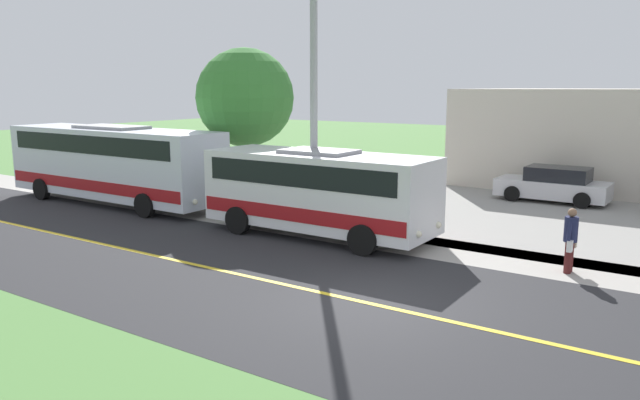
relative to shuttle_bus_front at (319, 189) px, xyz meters
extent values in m
plane|color=#548442|center=(4.55, 4.47, -1.53)|extent=(120.00, 120.00, 0.00)
cube|color=#28282B|center=(4.55, 4.47, -1.52)|extent=(8.00, 100.00, 0.01)
cube|color=#9E9991|center=(-0.65, 4.47, -1.52)|extent=(2.40, 100.00, 0.01)
cube|color=gray|center=(-7.85, 7.47, -1.52)|extent=(14.00, 36.00, 0.01)
cube|color=gold|center=(4.55, 4.47, -1.52)|extent=(0.16, 100.00, 0.00)
cube|color=white|center=(0.00, 0.00, -0.03)|extent=(2.50, 7.48, 2.29)
cube|color=maroon|center=(0.00, 0.00, -0.63)|extent=(2.54, 7.33, 0.44)
cube|color=black|center=(0.00, 0.00, 0.57)|extent=(2.54, 6.73, 0.70)
cube|color=gray|center=(0.00, 0.00, 1.18)|extent=(1.50, 2.24, 0.12)
cylinder|color=black|center=(-1.25, 2.32, -1.08)|extent=(0.25, 0.90, 0.90)
cylinder|color=black|center=(1.25, 2.32, -1.08)|extent=(0.25, 0.90, 0.90)
cylinder|color=black|center=(-1.25, -2.32, -1.08)|extent=(0.25, 0.90, 0.90)
cylinder|color=black|center=(1.25, -2.32, -1.08)|extent=(0.25, 0.90, 0.90)
sphere|color=#F2EACC|center=(-0.69, 3.76, -0.83)|extent=(0.20, 0.20, 0.20)
sphere|color=#F2EACC|center=(0.69, 3.76, -0.83)|extent=(0.20, 0.20, 0.20)
cube|color=silver|center=(0.01, -10.01, 0.17)|extent=(2.47, 10.40, 2.69)
cube|color=maroon|center=(0.01, -10.01, -0.63)|extent=(2.51, 10.19, 0.44)
cube|color=black|center=(0.01, -10.01, 0.97)|extent=(2.51, 9.36, 0.70)
cube|color=gray|center=(0.01, -10.01, 1.58)|extent=(1.48, 3.12, 0.12)
cylinder|color=black|center=(-1.22, -6.79, -1.08)|extent=(0.25, 0.90, 0.90)
cylinder|color=black|center=(1.25, -6.79, -1.08)|extent=(0.25, 0.90, 0.90)
cylinder|color=black|center=(-1.22, -13.24, -1.08)|extent=(0.25, 0.90, 0.90)
cylinder|color=black|center=(1.25, -13.24, -1.08)|extent=(0.25, 0.90, 0.90)
sphere|color=#F2EACC|center=(-0.66, -4.79, -0.83)|extent=(0.20, 0.20, 0.20)
sphere|color=#F2EACC|center=(0.69, -4.79, -0.83)|extent=(0.20, 0.20, 0.20)
cylinder|color=#4C1919|center=(-0.40, 7.50, -1.12)|extent=(0.18, 0.18, 0.81)
cylinder|color=#4C1919|center=(-0.20, 7.50, -1.12)|extent=(0.18, 0.18, 0.81)
cylinder|color=#1E2347|center=(-0.30, 7.50, -0.39)|extent=(0.34, 0.34, 0.64)
sphere|color=#8C664C|center=(-0.30, 7.50, 0.04)|extent=(0.22, 0.22, 0.22)
cylinder|color=#1E2347|center=(-0.48, 7.50, -0.36)|extent=(0.27, 0.10, 0.58)
cube|color=beige|center=(-0.56, 7.55, -0.77)|extent=(0.20, 0.12, 0.28)
cylinder|color=#1E2347|center=(-0.11, 7.50, -0.36)|extent=(0.27, 0.10, 0.58)
cube|color=white|center=(-0.04, 7.55, -0.77)|extent=(0.20, 0.12, 0.28)
cylinder|color=#9E9EA3|center=(-0.45, -0.50, 2.58)|extent=(0.24, 0.24, 8.21)
cube|color=silver|center=(-10.28, 4.76, -1.00)|extent=(1.86, 4.43, 0.70)
cube|color=black|center=(-10.28, 4.96, -0.36)|extent=(1.56, 2.44, 0.57)
cylinder|color=black|center=(-9.40, 3.38, -1.21)|extent=(0.23, 0.64, 0.64)
cylinder|color=black|center=(-11.20, 3.41, -1.21)|extent=(0.23, 0.64, 0.64)
cylinder|color=black|center=(-9.36, 6.11, -1.21)|extent=(0.23, 0.64, 0.64)
cylinder|color=black|center=(-11.16, 6.14, -1.21)|extent=(0.23, 0.64, 0.64)
cylinder|color=#4C3826|center=(-2.85, -5.42, -0.12)|extent=(0.36, 0.36, 2.82)
sphere|color=#387A33|center=(-2.85, -5.42, 2.75)|extent=(3.87, 3.87, 3.87)
camera|label=1|loc=(15.73, 10.53, 3.17)|focal=34.14mm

